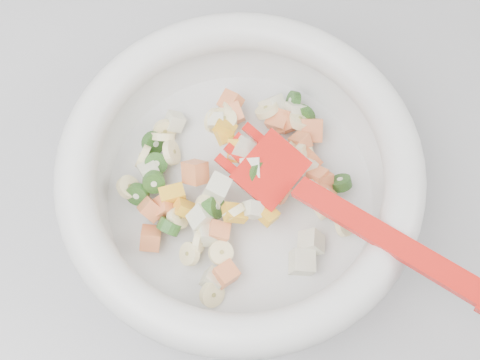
{
  "coord_description": "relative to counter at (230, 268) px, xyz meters",
  "views": [
    {
      "loc": [
        0.01,
        1.19,
        1.52
      ],
      "look_at": [
        0.02,
        1.42,
        0.95
      ],
      "focal_mm": 45.0,
      "sensor_mm": 36.0,
      "label": 1
    }
  ],
  "objects": [
    {
      "name": "mixing_bowl",
      "position": [
        0.02,
        -0.03,
        0.5
      ],
      "size": [
        0.41,
        0.36,
        0.13
      ],
      "color": "silver",
      "rests_on": "counter"
    },
    {
      "name": "counter",
      "position": [
        0.0,
        0.0,
        0.0
      ],
      "size": [
        2.0,
        0.6,
        0.9
      ],
      "primitive_type": "cube",
      "color": "gray",
      "rests_on": "ground"
    }
  ]
}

